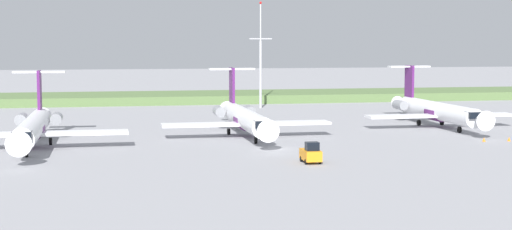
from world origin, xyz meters
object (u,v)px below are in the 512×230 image
at_px(regional_jet_second, 244,118).
at_px(safety_cone_mid_marker, 509,139).
at_px(baggage_tug, 311,154).
at_px(antenna_mast, 261,64).
at_px(regional_jet_nearest, 33,127).
at_px(regional_jet_third, 436,110).
at_px(safety_cone_front_marker, 484,140).

relative_size(regional_jet_second, safety_cone_mid_marker, 56.36).
xyz_separation_m(regional_jet_second, baggage_tug, (2.75, -24.31, -1.53)).
bearing_deg(antenna_mast, regional_jet_second, -104.34).
height_order(antenna_mast, safety_cone_mid_marker, antenna_mast).
height_order(regional_jet_nearest, antenna_mast, antenna_mast).
relative_size(regional_jet_second, baggage_tug, 9.69).
height_order(regional_jet_second, safety_cone_mid_marker, regional_jet_second).
bearing_deg(antenna_mast, regional_jet_nearest, -127.96).
bearing_deg(regional_jet_third, regional_jet_second, -169.34).
bearing_deg(antenna_mast, regional_jet_third, -62.19).
distance_m(regional_jet_second, safety_cone_front_marker, 31.66).
bearing_deg(safety_cone_mid_marker, regional_jet_third, 96.71).
xyz_separation_m(regional_jet_third, baggage_tug, (-27.80, -30.07, -1.53)).
distance_m(regional_jet_third, antenna_mast, 42.43).
relative_size(regional_jet_second, regional_jet_third, 1.00).
bearing_deg(regional_jet_second, safety_cone_front_marker, -22.08).
bearing_deg(regional_jet_nearest, regional_jet_third, 11.61).
bearing_deg(antenna_mast, baggage_tug, -96.96).
distance_m(antenna_mast, safety_cone_front_marker, 58.34).
xyz_separation_m(safety_cone_front_marker, safety_cone_mid_marker, (3.39, -0.22, 0.00)).
distance_m(antenna_mast, baggage_tug, 68.13).
distance_m(regional_jet_nearest, safety_cone_mid_marker, 60.28).
relative_size(regional_jet_third, safety_cone_mid_marker, 56.36).
height_order(regional_jet_second, safety_cone_front_marker, regional_jet_second).
bearing_deg(baggage_tug, regional_jet_nearest, 148.82).
xyz_separation_m(regional_jet_third, safety_cone_mid_marker, (2.10, -17.85, -2.26)).
bearing_deg(antenna_mast, safety_cone_mid_marker, -68.47).
relative_size(safety_cone_front_marker, safety_cone_mid_marker, 1.00).
bearing_deg(regional_jet_third, safety_cone_front_marker, -94.20).
xyz_separation_m(baggage_tug, safety_cone_mid_marker, (29.90, 12.22, -0.73)).
height_order(antenna_mast, baggage_tug, antenna_mast).
height_order(regional_jet_second, antenna_mast, antenna_mast).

